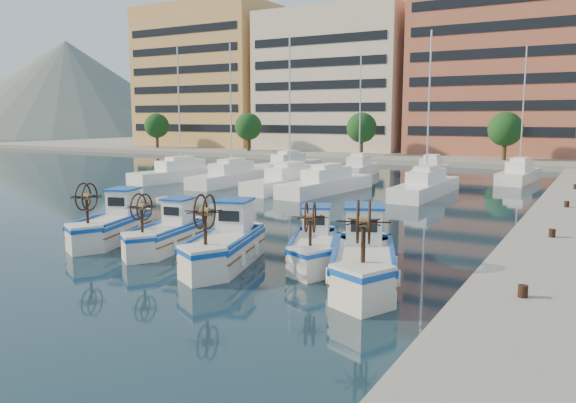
% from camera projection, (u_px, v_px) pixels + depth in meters
% --- Properties ---
extents(ground, '(300.00, 300.00, 0.00)m').
position_uv_depth(ground, '(172.00, 260.00, 22.01)').
color(ground, '#193343').
rests_on(ground, ground).
extents(quay, '(3.00, 60.00, 1.20)m').
position_uv_depth(quay, '(555.00, 243.00, 22.44)').
color(quay, gray).
rests_on(quay, ground).
extents(waterfront, '(180.00, 40.00, 25.60)m').
position_uv_depth(waterfront, '(566.00, 74.00, 71.74)').
color(waterfront, gray).
rests_on(waterfront, ground).
extents(hill_west, '(180.00, 180.00, 60.00)m').
position_uv_depth(hill_west, '(71.00, 134.00, 185.03)').
color(hill_west, slate).
rests_on(hill_west, ground).
extents(yacht_marina, '(40.96, 23.73, 11.50)m').
position_uv_depth(yacht_marina, '(358.00, 178.00, 47.26)').
color(yacht_marina, white).
rests_on(yacht_marina, ground).
extents(fishing_boat_a, '(3.11, 4.76, 2.88)m').
position_uv_depth(fishing_boat_a, '(113.00, 223.00, 25.47)').
color(fishing_boat_a, silver).
rests_on(fishing_boat_a, ground).
extents(fishing_boat_b, '(2.38, 4.33, 2.63)m').
position_uv_depth(fishing_boat_b, '(167.00, 232.00, 23.86)').
color(fishing_boat_b, silver).
rests_on(fishing_boat_b, ground).
extents(fishing_boat_c, '(3.14, 4.91, 2.97)m').
position_uv_depth(fishing_boat_c, '(226.00, 243.00, 21.42)').
color(fishing_boat_c, silver).
rests_on(fishing_boat_c, ground).
extents(fishing_boat_d, '(3.12, 4.38, 2.64)m').
position_uv_depth(fishing_boat_d, '(314.00, 244.00, 21.64)').
color(fishing_boat_d, silver).
rests_on(fishing_boat_d, ground).
extents(fishing_boat_e, '(3.70, 5.27, 3.18)m').
position_uv_depth(fishing_boat_e, '(363.00, 258.00, 18.87)').
color(fishing_boat_e, silver).
rests_on(fishing_boat_e, ground).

